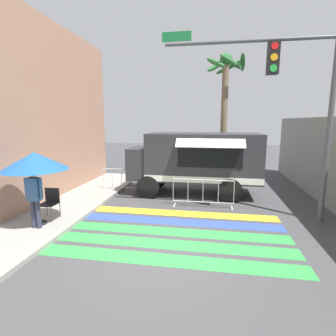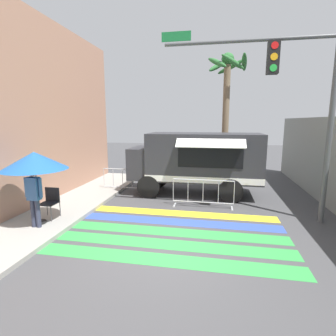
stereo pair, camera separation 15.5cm
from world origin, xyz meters
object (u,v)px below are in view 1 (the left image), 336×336
Objects in this scene: vendor_person at (34,195)px; barricade_front at (203,193)px; palm_tree at (225,94)px; barricade_side at (122,181)px; folding_chair at (50,201)px; traffic_signal_pole at (294,89)px; food_truck at (193,158)px; patio_umbrella at (35,161)px.

vendor_person is 0.77× the size of barricade_front.
vendor_person is at bearing -146.48° from barricade_front.
palm_tree reaches higher than vendor_person.
vendor_person is 4.62m from barricade_side.
palm_tree is (4.43, 2.97, 3.91)m from barricade_side.
palm_tree reaches higher than folding_chair.
traffic_signal_pole is 2.63× the size of barricade_front.
traffic_signal_pole is at bearing 28.35° from vendor_person.
food_truck is 4.24m from palm_tree.
palm_tree is at bearing 65.48° from vendor_person.
traffic_signal_pole is at bearing -20.20° from barricade_side.
patio_umbrella is 9.33m from palm_tree.
palm_tree reaches higher than food_truck.
folding_chair reaches higher than barricade_front.
barricade_side is (0.97, 4.24, -1.46)m from patio_umbrella.
food_truck is 2.56× the size of patio_umbrella.
vendor_person is at bearing -70.67° from patio_umbrella.
folding_chair is 0.87m from vendor_person.
barricade_front is at bearing 16.88° from folding_chair.
traffic_signal_pole is 2.75× the size of patio_umbrella.
folding_chair is at bearing -104.20° from barricade_side.
folding_chair reaches higher than barricade_side.
folding_chair is 0.42× the size of barricade_front.
traffic_signal_pole is at bearing -16.08° from barricade_front.
food_truck is at bearing 34.83° from folding_chair.
folding_chair is 9.37m from palm_tree.
vendor_person reaches higher than barricade_front.
barricade_side is at bearing 156.96° from barricade_front.
folding_chair is at bearing 86.67° from patio_umbrella.
vendor_person is 0.27× the size of palm_tree.
traffic_signal_pole reaches higher than folding_chair.
traffic_signal_pole is at bearing 15.33° from patio_umbrella.
patio_umbrella is 1.38m from folding_chair.
barricade_side is at bearing 89.80° from vendor_person.
food_truck is at bearing 141.65° from traffic_signal_pole.
vendor_person is at bearing -130.62° from food_truck.
traffic_signal_pole is at bearing -71.47° from palm_tree.
folding_chair is 0.52× the size of barricade_side.
food_truck is 3.19× the size of vendor_person.
traffic_signal_pole is 7.46m from barricade_side.
folding_chair is at bearing -168.45° from traffic_signal_pole.
food_truck reaches higher than barricade_side.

